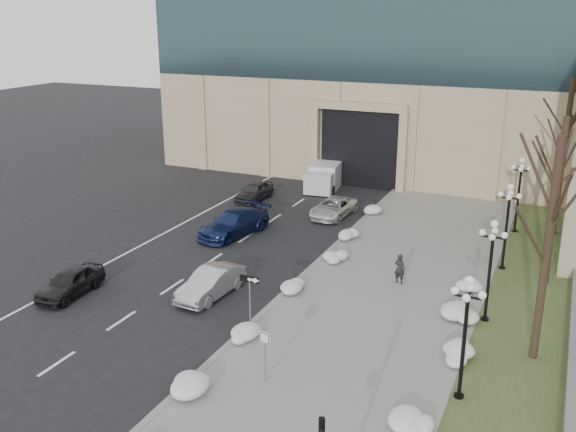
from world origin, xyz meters
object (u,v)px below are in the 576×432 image
keep_sign (265,346)px  lamppost_d (520,185)px  car_e (254,191)px  lamppost_a (466,322)px  one_way_sign (253,286)px  pedestrian (400,269)px  car_c (234,223)px  car_b (211,283)px  car_d (333,208)px  lamppost_c (508,215)px  box_truck (327,175)px  car_a (70,282)px  lamppost_b (491,258)px

keep_sign → lamppost_d: bearing=83.4°
car_e → lamppost_a: size_ratio=0.82×
one_way_sign → pedestrian: bearing=57.5°
car_c → car_b: bearing=-55.7°
car_d → lamppost_c: 12.73m
lamppost_d → keep_sign: bearing=-107.4°
one_way_sign → lamppost_d: lamppost_d is taller
car_c → car_e: (-2.28, 7.25, -0.09)m
car_c → pedestrian: 11.66m
car_d → keep_sign: 20.56m
box_truck → one_way_sign: (5.51, -23.34, 1.12)m
car_b → car_e: bearing=114.3°
car_e → lamppost_a: lamppost_a is taller
lamppost_d → car_a: bearing=-135.8°
pedestrian → lamppost_b: 5.52m
car_c → lamppost_b: size_ratio=1.10×
box_truck → one_way_sign: one_way_sign is taller
car_d → keep_sign: keep_sign is taller
lamppost_a → car_a: bearing=176.2°
car_a → lamppost_d: size_ratio=0.82×
box_truck → lamppost_d: bearing=-28.1°
car_c → keep_sign: 16.67m
keep_sign → car_c: bearing=133.4°
pedestrian → car_b: bearing=42.6°
one_way_sign → lamppost_c: lamppost_c is taller
car_c → car_d: 7.35m
lamppost_a → pedestrian: bearing=117.0°
car_e → lamppost_a: 26.51m
lamppost_d → lamppost_a: bearing=-90.0°
car_e → keep_sign: size_ratio=1.83×
car_d → car_c: bearing=-121.9°
car_d → keep_sign: size_ratio=2.05×
pedestrian → one_way_sign: bearing=68.2°
car_a → pedestrian: size_ratio=2.51×
car_a → car_b: 6.84m
car_a → car_c: bearing=71.3°
box_truck → lamppost_d: 15.71m
car_c → lamppost_d: bearing=37.9°
car_e → car_d: bearing=-9.9°
car_c → lamppost_a: (15.70, -12.09, 2.31)m
car_b → box_truck: (-2.11, 21.13, 0.25)m
one_way_sign → lamppost_c: size_ratio=0.52×
pedestrian → keep_sign: size_ratio=0.72×
one_way_sign → lamppost_a: lamppost_a is taller
car_c → pedestrian: size_ratio=3.38×
car_b → car_c: 8.84m
keep_sign → lamppost_d: lamppost_d is taller
car_b → car_c: (-3.26, 8.22, 0.07)m
car_a → lamppost_a: 18.95m
car_c → car_d: bearing=67.0°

